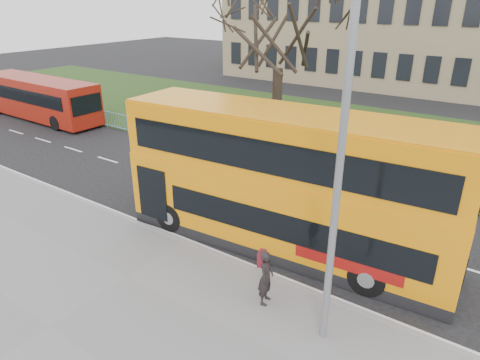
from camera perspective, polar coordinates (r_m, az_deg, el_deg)
name	(u,v)px	position (r m, az deg, el deg)	size (l,w,h in m)	color
ground	(210,226)	(16.42, -3.96, -6.12)	(120.00, 120.00, 0.00)	black
pavement	(50,328)	(12.83, -24.01, -17.63)	(80.00, 10.50, 0.12)	slate
kerb	(183,242)	(15.38, -7.59, -8.19)	(80.00, 0.20, 0.14)	gray
grass_verge	(351,134)	(28.12, 14.55, 5.97)	(80.00, 15.40, 0.08)	#243B15
guard_railing	(293,162)	(21.24, 7.13, 2.42)	(40.00, 0.12, 1.10)	#729CCB
bare_tree	(279,53)	(24.46, 5.16, 16.52)	(7.18, 7.18, 10.26)	black
civic_building	(387,8)	(48.19, 19.07, 20.86)	(30.00, 15.00, 14.00)	#897857
yellow_bus	(285,179)	(14.14, 6.03, 0.17)	(11.40, 3.45, 4.71)	orange
red_bus	(39,98)	(33.66, -25.23, 9.92)	(10.89, 2.65, 2.86)	maroon
pedestrian	(266,277)	(12.07, 3.48, -12.83)	(0.60, 0.39, 1.65)	black
street_lamp	(335,157)	(9.24, 12.60, 3.05)	(1.86, 0.23, 8.78)	gray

